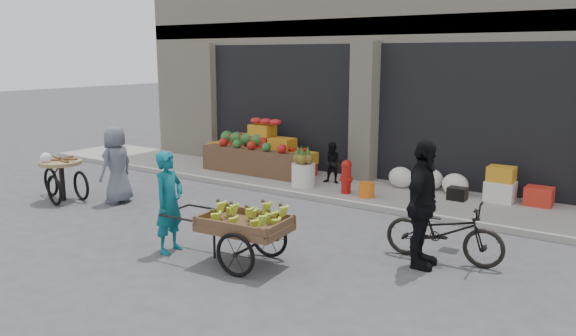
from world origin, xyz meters
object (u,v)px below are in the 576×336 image
Objects in this scene: pineapple_bin at (303,175)px; banana_cart at (242,221)px; seated_person at (333,163)px; vendor_woman at (169,202)px; tricycle_cart at (61,174)px; vendor_grey at (117,165)px; fire_hydrant at (346,175)px; bicycle at (444,231)px; orange_bucket at (366,190)px; cyclist at (422,204)px.

banana_cart is (1.69, -4.20, 0.27)m from pineapple_bin.
seated_person is at bearing 99.84° from banana_cart.
seated_person is 5.01m from vendor_woman.
vendor_grey is (1.08, 0.55, 0.22)m from tricycle_cart.
vendor_woman is at bearing 58.70° from vendor_grey.
seated_person is at bearing -7.74° from vendor_woman.
fire_hydrant is 0.33× the size of banana_cart.
tricycle_cart reaches higher than fire_hydrant.
fire_hydrant is at bearing -2.60° from pineapple_bin.
vendor_grey reaches higher than banana_cart.
banana_cart is 1.27m from vendor_woman.
banana_cart is 5.39m from tricycle_cart.
banana_cart is at bearing -68.08° from pineapple_bin.
bicycle is (2.34, 1.77, -0.19)m from banana_cart.
bicycle is (2.93, -2.38, -0.05)m from fire_hydrant.
vendor_woman reaches higher than pineapple_bin.
seated_person reaches higher than banana_cart.
banana_cart is 1.27× the size of bicycle.
vendor_woman is 4.11m from bicycle.
vendor_grey is at bearing -145.52° from orange_bucket.
pineapple_bin is at bearing -133.69° from seated_person.
seated_person is 4.73m from bicycle.
seated_person is 4.65m from vendor_grey.
vendor_grey reaches higher than vendor_woman.
fire_hydrant is 0.76× the size of seated_person.
banana_cart is 2.94m from bicycle.
seated_person is 4.86m from cyclist.
bicycle is at bearing -49.87° from seated_person.
vendor_woman is 0.99× the size of vendor_grey.
orange_bucket is (0.50, -0.05, -0.23)m from fire_hydrant.
pineapple_bin is 0.56× the size of seated_person.
vendor_grey reaches higher than tricycle_cart.
banana_cart is at bearing 68.06° from vendor_grey.
vendor_woman is at bearing -105.04° from orange_bucket.
bicycle reaches higher than banana_cart.
vendor_woman is (-0.66, -4.36, 0.28)m from fire_hydrant.
vendor_woman is (0.44, -4.41, 0.41)m from pineapple_bin.
fire_hydrant is 4.41m from vendor_woman.
orange_bucket is 0.20× the size of vendor_grey.
vendor_grey is (-2.58, -2.97, 0.41)m from pineapple_bin.
bicycle is (3.58, 1.98, -0.33)m from vendor_woman.
pineapple_bin is at bearing 177.40° from fire_hydrant.
vendor_woman is 3.73m from cyclist.
bicycle is at bearing -39.11° from fire_hydrant.
cyclist reaches higher than orange_bucket.
fire_hydrant is 2.22× the size of orange_bucket.
cyclist reaches higher than pineapple_bin.
orange_bucket is 4.49m from vendor_woman.
fire_hydrant is at bearing 174.29° from orange_bucket.
orange_bucket is 4.12m from banana_cart.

